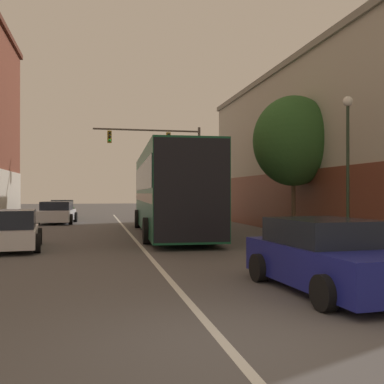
{
  "coord_description": "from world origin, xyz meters",
  "views": [
    {
      "loc": [
        -1.6,
        -5.44,
        1.9
      ],
      "look_at": [
        2.53,
        13.68,
        1.96
      ],
      "focal_mm": 42.0,
      "sensor_mm": 36.0,
      "label": 1
    }
  ],
  "objects_px": {
    "bus": "(170,189)",
    "parked_car_left_far": "(62,210)",
    "street_lamp": "(348,161)",
    "parked_car_left_near": "(11,231)",
    "traffic_signal_gantry": "(169,153)",
    "street_tree_near": "(293,141)",
    "parked_car_left_mid": "(57,213)",
    "hatchback_foreground": "(328,257)"
  },
  "relations": [
    {
      "from": "traffic_signal_gantry",
      "to": "street_lamp",
      "type": "xyz_separation_m",
      "value": [
        2.94,
        -17.4,
        -1.73
      ]
    },
    {
      "from": "bus",
      "to": "parked_car_left_mid",
      "type": "distance_m",
      "value": 10.61
    },
    {
      "from": "bus",
      "to": "parked_car_left_mid",
      "type": "xyz_separation_m",
      "value": [
        -5.76,
        8.79,
        -1.45
      ]
    },
    {
      "from": "parked_car_left_mid",
      "to": "street_tree_near",
      "type": "distance_m",
      "value": 16.07
    },
    {
      "from": "hatchback_foreground",
      "to": "parked_car_left_near",
      "type": "relative_size",
      "value": 1.02
    },
    {
      "from": "street_tree_near",
      "to": "parked_car_left_near",
      "type": "bearing_deg",
      "value": -169.91
    },
    {
      "from": "hatchback_foreground",
      "to": "parked_car_left_mid",
      "type": "distance_m",
      "value": 22.57
    },
    {
      "from": "parked_car_left_near",
      "to": "parked_car_left_mid",
      "type": "xyz_separation_m",
      "value": [
        0.42,
        13.38,
        0.03
      ]
    },
    {
      "from": "parked_car_left_near",
      "to": "street_lamp",
      "type": "relative_size",
      "value": 0.82
    },
    {
      "from": "parked_car_left_mid",
      "to": "street_tree_near",
      "type": "relative_size",
      "value": 0.71
    },
    {
      "from": "parked_car_left_mid",
      "to": "bus",
      "type": "bearing_deg",
      "value": -143.22
    },
    {
      "from": "street_lamp",
      "to": "parked_car_left_mid",
      "type": "bearing_deg",
      "value": 121.72
    },
    {
      "from": "hatchback_foreground",
      "to": "parked_car_left_near",
      "type": "xyz_separation_m",
      "value": [
        -7.21,
        8.14,
        -0.03
      ]
    },
    {
      "from": "parked_car_left_mid",
      "to": "traffic_signal_gantry",
      "type": "distance_m",
      "value": 8.37
    },
    {
      "from": "bus",
      "to": "parked_car_left_near",
      "type": "distance_m",
      "value": 7.84
    },
    {
      "from": "bus",
      "to": "street_lamp",
      "type": "distance_m",
      "value": 9.0
    },
    {
      "from": "parked_car_left_far",
      "to": "parked_car_left_mid",
      "type": "bearing_deg",
      "value": 176.57
    },
    {
      "from": "hatchback_foreground",
      "to": "street_tree_near",
      "type": "distance_m",
      "value": 11.45
    },
    {
      "from": "parked_car_left_near",
      "to": "traffic_signal_gantry",
      "type": "relative_size",
      "value": 0.56
    },
    {
      "from": "hatchback_foreground",
      "to": "bus",
      "type": "bearing_deg",
      "value": 1.0
    },
    {
      "from": "parked_car_left_near",
      "to": "street_lamp",
      "type": "height_order",
      "value": "street_lamp"
    },
    {
      "from": "traffic_signal_gantry",
      "to": "street_lamp",
      "type": "distance_m",
      "value": 17.73
    },
    {
      "from": "parked_car_left_near",
      "to": "street_tree_near",
      "type": "bearing_deg",
      "value": -85.19
    },
    {
      "from": "parked_car_left_near",
      "to": "street_tree_near",
      "type": "relative_size",
      "value": 0.67
    },
    {
      "from": "traffic_signal_gantry",
      "to": "street_tree_near",
      "type": "distance_m",
      "value": 12.72
    },
    {
      "from": "hatchback_foreground",
      "to": "parked_car_left_near",
      "type": "height_order",
      "value": "hatchback_foreground"
    },
    {
      "from": "parked_car_left_far",
      "to": "street_tree_near",
      "type": "distance_m",
      "value": 20.57
    },
    {
      "from": "bus",
      "to": "parked_car_left_far",
      "type": "distance_m",
      "value": 15.71
    },
    {
      "from": "traffic_signal_gantry",
      "to": "hatchback_foreground",
      "type": "bearing_deg",
      "value": -91.31
    },
    {
      "from": "bus",
      "to": "traffic_signal_gantry",
      "type": "distance_m",
      "value": 10.08
    },
    {
      "from": "parked_car_left_far",
      "to": "street_lamp",
      "type": "xyz_separation_m",
      "value": [
        10.35,
        -22.27,
        2.28
      ]
    },
    {
      "from": "parked_car_left_near",
      "to": "parked_car_left_mid",
      "type": "distance_m",
      "value": 13.38
    },
    {
      "from": "parked_car_left_near",
      "to": "street_lamp",
      "type": "xyz_separation_m",
      "value": [
        10.66,
        -3.19,
        2.31
      ]
    },
    {
      "from": "hatchback_foreground",
      "to": "parked_car_left_far",
      "type": "height_order",
      "value": "parked_car_left_far"
    },
    {
      "from": "parked_car_left_far",
      "to": "street_lamp",
      "type": "distance_m",
      "value": 24.66
    },
    {
      "from": "parked_car_left_far",
      "to": "traffic_signal_gantry",
      "type": "xyz_separation_m",
      "value": [
        7.41,
        -4.87,
        4.01
      ]
    },
    {
      "from": "hatchback_foreground",
      "to": "parked_car_left_far",
      "type": "xyz_separation_m",
      "value": [
        -6.9,
        27.22,
        0.0
      ]
    },
    {
      "from": "traffic_signal_gantry",
      "to": "street_lamp",
      "type": "bearing_deg",
      "value": -80.42
    },
    {
      "from": "bus",
      "to": "street_lamp",
      "type": "height_order",
      "value": "street_lamp"
    },
    {
      "from": "street_lamp",
      "to": "street_tree_near",
      "type": "height_order",
      "value": "street_tree_near"
    },
    {
      "from": "parked_car_left_mid",
      "to": "traffic_signal_gantry",
      "type": "xyz_separation_m",
      "value": [
        7.3,
        0.84,
        4.01
      ]
    },
    {
      "from": "bus",
      "to": "parked_car_left_near",
      "type": "height_order",
      "value": "bus"
    }
  ]
}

